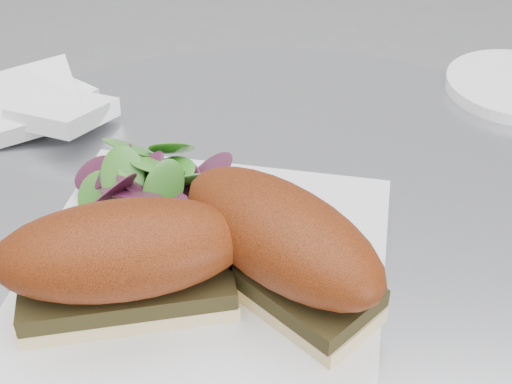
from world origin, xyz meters
TOP-DOWN VIEW (x-y plane):
  - plate at (-0.05, -0.04)m, footprint 0.31×0.31m
  - sandwich_left at (-0.10, -0.08)m, footprint 0.18×0.10m
  - sandwich_right at (0.00, -0.06)m, footprint 0.17×0.17m
  - salad at (-0.09, 0.04)m, footprint 0.12×0.12m
  - napkin at (-0.22, 0.19)m, footprint 0.14×0.14m

SIDE VIEW (x-z plane):
  - plate at x=-0.05m, z-range 0.73..0.75m
  - napkin at x=-0.22m, z-range 0.73..0.75m
  - salad at x=-0.09m, z-range 0.75..0.80m
  - sandwich_left at x=-0.10m, z-range 0.75..0.83m
  - sandwich_right at x=0.00m, z-range 0.75..0.83m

